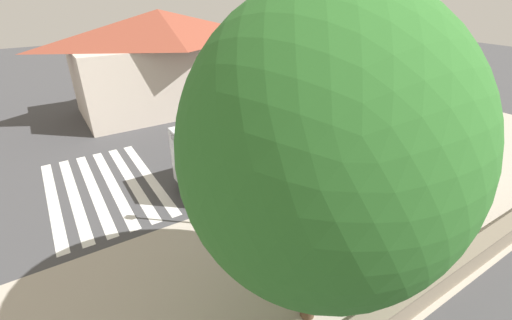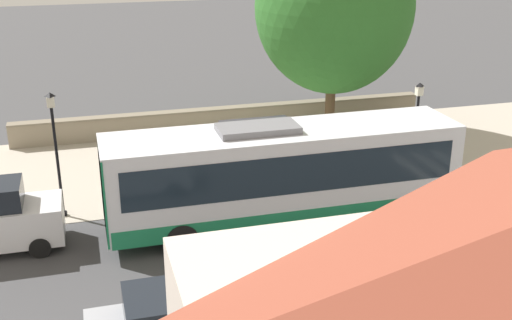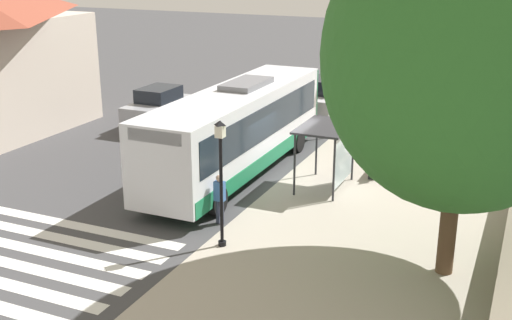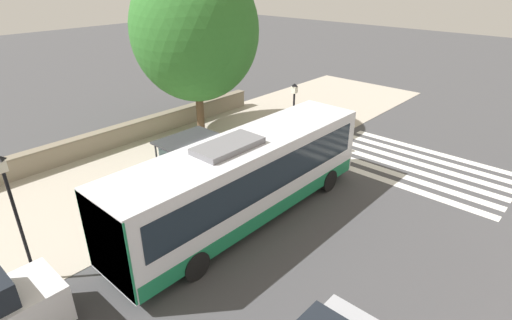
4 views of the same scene
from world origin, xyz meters
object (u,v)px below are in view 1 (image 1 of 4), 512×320
object	(u,v)px
street_lamp_far	(194,179)
parked_car_far_lane	(277,108)
pedestrian	(218,188)
parked_car_behind_bus	(391,123)
street_lamp_near	(401,115)
bus	(279,138)
shade_tree	(323,151)
bus_shelter	(323,163)
bench	(372,189)

from	to	relation	value
street_lamp_far	parked_car_far_lane	bearing A→B (deg)	-50.25
pedestrian	parked_car_far_lane	distance (m)	12.28
street_lamp_far	parked_car_behind_bus	distance (m)	15.49
pedestrian	street_lamp_near	distance (m)	11.98
bus	pedestrian	size ratio (longest dim) A/B	7.00
parked_car_behind_bus	street_lamp_near	bearing A→B (deg)	133.54
bus	parked_car_behind_bus	world-z (taller)	bus
street_lamp_near	shade_tree	size ratio (longest dim) A/B	0.45
bus_shelter	pedestrian	world-z (taller)	bus_shelter
pedestrian	parked_car_behind_bus	bearing A→B (deg)	-85.86
street_lamp_far	parked_car_far_lane	xyz separation A→B (m)	(8.90, -10.70, -1.34)
bench	parked_car_behind_bus	size ratio (longest dim) A/B	0.42
bus_shelter	shade_tree	distance (m)	8.04
bus	parked_car_far_lane	distance (m)	7.97
parked_car_far_lane	street_lamp_near	bearing A→B (deg)	-164.03
street_lamp_near	street_lamp_far	bearing A→B (deg)	89.41
street_lamp_far	parked_car_behind_bus	size ratio (longest dim) A/B	0.92
shade_tree	bus_shelter	bearing A→B (deg)	-45.19
bench	street_lamp_near	bearing A→B (deg)	-62.96
parked_car_behind_bus	parked_car_far_lane	size ratio (longest dim) A/B	1.04
bus_shelter	parked_car_behind_bus	size ratio (longest dim) A/B	0.64
pedestrian	parked_car_behind_bus	distance (m)	13.92
bus	parked_car_far_lane	bearing A→B (deg)	-35.03
shade_tree	parked_car_behind_bus	xyz separation A→B (m)	(8.12, -14.33, -4.89)
shade_tree	parked_car_behind_bus	size ratio (longest dim) A/B	2.34
street_lamp_far	parked_car_behind_bus	world-z (taller)	street_lamp_far
bus	parked_car_behind_bus	distance (m)	9.24
pedestrian	parked_car_far_lane	world-z (taller)	parked_car_far_lane
bus_shelter	street_lamp_far	xyz separation A→B (m)	(1.37, 5.97, 0.33)
parked_car_behind_bus	street_lamp_far	bearing A→B (deg)	96.75
parked_car_behind_bus	bus	bearing A→B (deg)	86.31
bench	bus	bearing A→B (deg)	21.81
street_lamp_far	bench	bearing A→B (deg)	-108.40
shade_tree	street_lamp_near	bearing A→B (deg)	-63.32
street_lamp_near	parked_car_behind_bus	bearing A→B (deg)	-46.46
bench	bus_shelter	bearing A→B (deg)	58.75
shade_tree	pedestrian	bearing A→B (deg)	-3.62
bus_shelter	pedestrian	distance (m)	5.12
bus	pedestrian	world-z (taller)	bus
bus	bench	world-z (taller)	bus
bench	parked_car_far_lane	size ratio (longest dim) A/B	0.44
street_lamp_far	shade_tree	world-z (taller)	shade_tree
street_lamp_far	shade_tree	size ratio (longest dim) A/B	0.39
bus_shelter	parked_car_behind_bus	bearing A→B (deg)	-71.20
parked_car_far_lane	bus_shelter	bearing A→B (deg)	155.28
parked_car_behind_bus	parked_car_far_lane	world-z (taller)	parked_car_behind_bus
parked_car_far_lane	pedestrian	bearing A→B (deg)	131.18
parked_car_behind_bus	parked_car_far_lane	xyz separation A→B (m)	(7.08, 4.64, -0.07)
parked_car_far_lane	street_lamp_far	bearing A→B (deg)	129.75
bus_shelter	bench	xyz separation A→B (m)	(-1.35, -2.23, -1.51)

